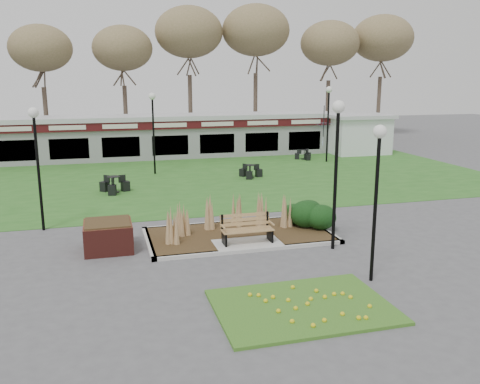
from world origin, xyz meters
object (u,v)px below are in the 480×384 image
object	(u,v)px
service_hut	(358,133)
lamp_post_far_right	(328,107)
park_bench	(247,228)
lamp_post_mid_right	(153,115)
brick_planter	(108,236)
lamp_post_near_left	(378,169)
bistro_set_b	(250,173)
food_pavilion	(167,136)
bistro_set_a	(114,187)
bistro_set_d	(304,156)
patio_umbrella	(323,134)
lamp_post_near_right	(337,142)
lamp_post_mid_left	(36,142)

from	to	relation	value
service_hut	lamp_post_far_right	distance (m)	5.22
park_bench	lamp_post_mid_right	distance (m)	13.86
brick_planter	lamp_post_mid_right	xyz separation A→B (m)	(2.84, 12.74, 2.87)
brick_planter	lamp_post_near_left	size ratio (longest dim) A/B	0.35
lamp_post_far_right	bistro_set_b	size ratio (longest dim) A/B	3.71
brick_planter	lamp_post_mid_right	size ratio (longest dim) A/B	0.33
park_bench	service_hut	size ratio (longest dim) A/B	0.39
lamp_post_near_left	lamp_post_far_right	xyz separation A→B (m)	(7.27, 18.55, 0.44)
park_bench	food_pavilion	distance (m)	19.73
bistro_set_a	bistro_set_b	world-z (taller)	bistro_set_a
bistro_set_b	bistro_set_d	xyz separation A→B (m)	(5.30, 5.09, -0.02)
lamp_post_mid_right	patio_umbrella	world-z (taller)	lamp_post_mid_right
lamp_post_near_left	bistro_set_d	size ratio (longest dim) A/B	3.47
lamp_post_near_right	bistro_set_d	world-z (taller)	lamp_post_near_right
lamp_post_near_left	bistro_set_a	size ratio (longest dim) A/B	2.93
lamp_post_near_right	lamp_post_mid_right	world-z (taller)	lamp_post_near_right
lamp_post_mid_left	patio_umbrella	xyz separation A→B (m)	(17.45, 14.14, -1.71)
lamp_post_mid_left	bistro_set_d	xyz separation A→B (m)	(15.36, 12.51, -2.98)
brick_planter	service_hut	world-z (taller)	service_hut
park_bench	food_pavilion	world-z (taller)	food_pavilion
bistro_set_d	lamp_post_mid_right	bearing A→B (deg)	-165.64
lamp_post_mid_right	lamp_post_far_right	world-z (taller)	lamp_post_far_right
lamp_post_far_right	service_hut	bearing A→B (deg)	38.06
service_hut	lamp_post_far_right	size ratio (longest dim) A/B	0.91
bistro_set_a	bistro_set_b	distance (m)	7.60
park_bench	patio_umbrella	xyz separation A→B (m)	(10.80, 17.75, 0.93)
park_bench	bistro_set_a	bearing A→B (deg)	113.32
lamp_post_far_right	bistro_set_d	size ratio (longest dim) A/B	3.97
food_pavilion	bistro_set_a	world-z (taller)	food_pavilion
lamp_post_mid_left	bistro_set_b	xyz separation A→B (m)	(10.06, 7.42, -2.97)
park_bench	lamp_post_near_left	distance (m)	5.14
lamp_post_near_left	lamp_post_far_right	bearing A→B (deg)	68.60
brick_planter	lamp_post_mid_left	world-z (taller)	lamp_post_mid_left
lamp_post_mid_right	brick_planter	bearing A→B (deg)	-102.58
brick_planter	service_hut	bearing A→B (deg)	43.52
lamp_post_far_right	patio_umbrella	world-z (taller)	lamp_post_far_right
park_bench	lamp_post_near_right	world-z (taller)	lamp_post_near_right
lamp_post_mid_right	patio_umbrella	distance (m)	13.20
service_hut	bistro_set_d	size ratio (longest dim) A/B	3.59
lamp_post_near_left	bistro_set_b	size ratio (longest dim) A/B	3.24
bistro_set_a	lamp_post_near_right	bearing A→B (deg)	-57.31
park_bench	lamp_post_near_left	bearing A→B (deg)	-56.68
lamp_post_near_right	bistro_set_b	size ratio (longest dim) A/B	3.62
lamp_post_far_right	bistro_set_a	size ratio (longest dim) A/B	3.35
park_bench	brick_planter	world-z (taller)	park_bench
lamp_post_mid_left	lamp_post_far_right	size ratio (longest dim) A/B	0.91
park_bench	brick_planter	xyz separation A→B (m)	(-4.40, 0.75, -0.11)
service_hut	patio_umbrella	xyz separation A→B (m)	(-2.70, 0.00, 0.06)
lamp_post_mid_left	bistro_set_d	size ratio (longest dim) A/B	3.61
bistro_set_b	patio_umbrella	distance (m)	10.06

